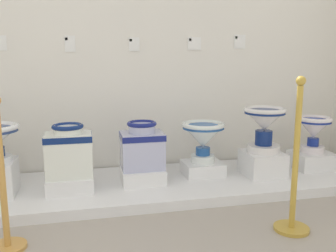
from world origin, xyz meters
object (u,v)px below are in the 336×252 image
object	(u,v)px
info_placard_second	(70,44)
info_placard_third	(134,44)
info_placard_fourth	(194,43)
stanchion_post_near_left	(4,201)
antique_toilet_tall_cobalt	(142,145)
plinth_block_central_ornate	(71,183)
antique_toilet_squat_floral	(314,129)
antique_toilet_leftmost	(203,136)
antique_toilet_rightmost	(264,123)
plinth_block_leftmost	(203,168)
plinth_block_rightmost	(262,163)
info_placard_fifth	(240,42)
plinth_block_tall_cobalt	(142,175)
stanchion_post_near_right	(294,184)
antique_toilet_central_ornate	(69,150)
plinth_block_squat_floral	(312,160)

from	to	relation	value
info_placard_second	info_placard_third	distance (m)	0.60
info_placard_fourth	stanchion_post_near_left	xyz separation A→B (m)	(-1.60, -1.34, -1.00)
antique_toilet_tall_cobalt	info_placard_fourth	world-z (taller)	info_placard_fourth
antique_toilet_tall_cobalt	stanchion_post_near_left	world-z (taller)	stanchion_post_near_left
stanchion_post_near_left	plinth_block_central_ornate	bearing A→B (deg)	64.00
antique_toilet_squat_floral	info_placard_second	distance (m)	2.49
info_placard_fourth	info_placard_third	bearing A→B (deg)	-180.00
antique_toilet_leftmost	info_placard_third	bearing A→B (deg)	142.61
antique_toilet_rightmost	stanchion_post_near_left	bearing A→B (deg)	-160.15
antique_toilet_leftmost	stanchion_post_near_left	bearing A→B (deg)	-150.13
antique_toilet_leftmost	plinth_block_central_ornate	bearing A→B (deg)	-172.48
antique_toilet_rightmost	info_placard_second	distance (m)	1.95
antique_toilet_rightmost	stanchion_post_near_left	size ratio (longest dim) A/B	0.43
plinth_block_leftmost	antique_toilet_leftmost	distance (m)	0.32
plinth_block_leftmost	info_placard_second	size ratio (longest dim) A/B	2.45
plinth_block_rightmost	info_placard_second	distance (m)	2.12
antique_toilet_tall_cobalt	info_placard_fifth	xyz separation A→B (m)	(1.11, 0.51, 0.92)
antique_toilet_leftmost	plinth_block_leftmost	bearing A→B (deg)	0.00
plinth_block_rightmost	plinth_block_tall_cobalt	bearing A→B (deg)	176.89
plinth_block_tall_cobalt	antique_toilet_leftmost	size ratio (longest dim) A/B	0.93
plinth_block_leftmost	info_placard_fifth	size ratio (longest dim) A/B	2.58
antique_toilet_rightmost	stanchion_post_near_right	world-z (taller)	stanchion_post_near_right
antique_toilet_rightmost	stanchion_post_near_right	xyz separation A→B (m)	(-0.26, -0.93, -0.25)
plinth_block_tall_cobalt	antique_toilet_tall_cobalt	distance (m)	0.27
info_placard_fourth	stanchion_post_near_right	xyz separation A→B (m)	(0.25, -1.51, -0.98)
stanchion_post_near_right	info_placard_fourth	bearing A→B (deg)	99.55
antique_toilet_leftmost	stanchion_post_near_right	xyz separation A→B (m)	(0.29, -1.07, -0.12)
antique_toilet_central_ornate	info_placard_third	bearing A→B (deg)	43.32
antique_toilet_tall_cobalt	info_placard_third	bearing A→B (deg)	88.40
antique_toilet_central_ornate	plinth_block_squat_floral	size ratio (longest dim) A/B	1.15
plinth_block_squat_floral	antique_toilet_squat_floral	bearing A→B (deg)	0.00
antique_toilet_rightmost	antique_toilet_central_ornate	bearing A→B (deg)	-179.27
info_placard_second	stanchion_post_near_right	bearing A→B (deg)	-45.81
plinth_block_central_ornate	info_placard_second	world-z (taller)	info_placard_second
antique_toilet_central_ornate	info_placard_third	world-z (taller)	info_placard_third
antique_toilet_tall_cobalt	plinth_block_leftmost	distance (m)	0.65
plinth_block_leftmost	antique_toilet_tall_cobalt	bearing A→B (deg)	-172.67
plinth_block_central_ornate	antique_toilet_tall_cobalt	world-z (taller)	antique_toilet_tall_cobalt
plinth_block_leftmost	antique_toilet_central_ornate	bearing A→B (deg)	-172.48
plinth_block_tall_cobalt	info_placard_fifth	size ratio (longest dim) A/B	2.65
info_placard_third	antique_toilet_central_ornate	bearing A→B (deg)	-136.68
stanchion_post_near_left	plinth_block_rightmost	bearing A→B (deg)	19.85
plinth_block_tall_cobalt	plinth_block_rightmost	world-z (taller)	plinth_block_rightmost
antique_toilet_central_ornate	antique_toilet_tall_cobalt	xyz separation A→B (m)	(0.62, 0.08, -0.01)
antique_toilet_tall_cobalt	plinth_block_squat_floral	distance (m)	1.74
plinth_block_leftmost	antique_toilet_rightmost	size ratio (longest dim) A/B	0.87
antique_toilet_central_ornate	info_placard_fourth	xyz separation A→B (m)	(1.24, 0.60, 0.88)
plinth_block_tall_cobalt	plinth_block_rightmost	xyz separation A→B (m)	(1.13, -0.06, 0.05)
antique_toilet_central_ornate	plinth_block_tall_cobalt	xyz separation A→B (m)	(0.62, 0.08, -0.28)
info_placard_second	stanchion_post_near_right	world-z (taller)	info_placard_second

